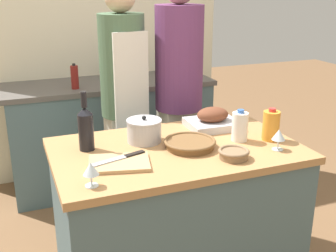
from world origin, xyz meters
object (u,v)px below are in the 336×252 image
object	(u,v)px
cutting_board	(119,163)
stock_pot	(144,131)
person_cook_aproned	(124,96)
condiment_bottle_tall	(115,67)
mixing_bowl	(234,153)
condiment_bottle_short	(75,77)
wicker_basket	(190,143)
person_cook_guest	(179,90)
knife_chef	(121,158)
wine_bottle_green	(86,127)
roasting_pan	(213,120)
juice_jug	(271,125)
wine_glass_left	(91,170)
milk_jug	(240,126)
wine_glass_right	(279,135)

from	to	relation	value
cutting_board	stock_pot	bearing A→B (deg)	50.13
person_cook_aproned	condiment_bottle_tall	bearing A→B (deg)	71.97
mixing_bowl	condiment_bottle_short	xyz separation A→B (m)	(-0.51, 1.60, 0.10)
wicker_basket	stock_pot	size ratio (longest dim) A/B	1.43
wicker_basket	mixing_bowl	distance (m)	0.25
wicker_basket	mixing_bowl	size ratio (longest dim) A/B	1.77
wicker_basket	person_cook_guest	distance (m)	0.83
stock_pot	condiment_bottle_tall	distance (m)	1.53
wicker_basket	knife_chef	size ratio (longest dim) A/B	0.96
cutting_board	stock_pot	size ratio (longest dim) A/B	1.72
wine_bottle_green	person_cook_guest	distance (m)	0.99
roasting_pan	wicker_basket	size ratio (longest dim) A/B	1.10
stock_pot	cutting_board	bearing A→B (deg)	-129.87
juice_jug	wine_glass_left	distance (m)	1.06
knife_chef	wine_glass_left	bearing A→B (deg)	-131.89
juice_jug	wine_bottle_green	bearing A→B (deg)	167.14
milk_jug	wine_glass_right	xyz separation A→B (m)	(0.12, -0.19, -0.00)
condiment_bottle_tall	knife_chef	bearing A→B (deg)	-103.75
cutting_board	juice_jug	distance (m)	0.88
milk_jug	person_cook_aproned	distance (m)	0.96
cutting_board	person_cook_aproned	size ratio (longest dim) A/B	0.19
roasting_pan	wine_glass_left	size ratio (longest dim) A/B	2.77
mixing_bowl	milk_jug	world-z (taller)	milk_jug
stock_pot	mixing_bowl	bearing A→B (deg)	-48.46
cutting_board	juice_jug	size ratio (longest dim) A/B	1.83
knife_chef	person_cook_guest	bearing A→B (deg)	51.86
stock_pot	juice_jug	distance (m)	0.70
milk_jug	person_cook_guest	world-z (taller)	person_cook_guest
stock_pot	condiment_bottle_short	size ratio (longest dim) A/B	0.96
juice_jug	condiment_bottle_short	bearing A→B (deg)	120.02
cutting_board	wine_glass_right	distance (m)	0.83
mixing_bowl	wine_glass_right	xyz separation A→B (m)	(0.27, 0.02, 0.05)
person_cook_aproned	person_cook_guest	bearing A→B (deg)	-19.40
juice_jug	mixing_bowl	bearing A→B (deg)	-153.88
roasting_pan	condiment_bottle_short	distance (m)	1.30
condiment_bottle_tall	wine_bottle_green	bearing A→B (deg)	-109.86
wine_glass_right	wicker_basket	bearing A→B (deg)	155.21
wine_glass_left	person_cook_aproned	distance (m)	1.21
milk_jug	juice_jug	bearing A→B (deg)	-17.73
juice_jug	knife_chef	bearing A→B (deg)	179.61
roasting_pan	wine_glass_right	xyz separation A→B (m)	(0.16, -0.44, 0.03)
wine_glass_right	milk_jug	bearing A→B (deg)	121.18
wine_glass_left	wine_glass_right	distance (m)	0.99
condiment_bottle_short	mixing_bowl	bearing A→B (deg)	-72.23
condiment_bottle_tall	person_cook_aproned	bearing A→B (deg)	-100.55
knife_chef	person_cook_guest	size ratio (longest dim) A/B	0.16
condiment_bottle_tall	condiment_bottle_short	distance (m)	0.50
wicker_basket	wine_glass_right	bearing A→B (deg)	-24.79
cutting_board	person_cook_guest	size ratio (longest dim) A/B	0.19
roasting_pan	wicker_basket	xyz separation A→B (m)	(-0.26, -0.25, -0.02)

